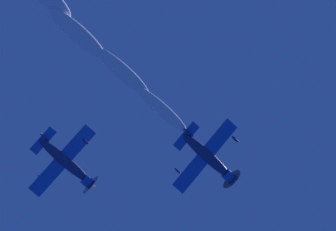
% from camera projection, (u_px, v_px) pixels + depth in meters
% --- Properties ---
extents(airplane_lead, '(7.17, 7.25, 4.01)m').
position_uv_depth(airplane_lead, '(209.00, 158.00, 60.91)').
color(airplane_lead, navy).
extents(airplane_left_wingman, '(7.16, 7.27, 3.48)m').
position_uv_depth(airplane_left_wingman, '(67.00, 162.00, 62.10)').
color(airplane_left_wingman, navy).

